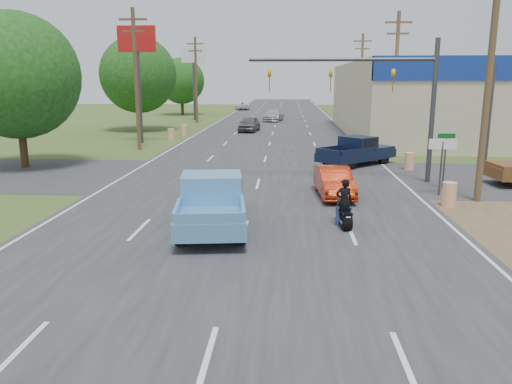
# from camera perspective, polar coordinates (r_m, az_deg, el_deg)

# --- Properties ---
(ground) EXTENTS (200.00, 200.00, 0.00)m
(ground) POSITION_cam_1_polar(r_m,az_deg,el_deg) (9.65, -5.69, -18.71)
(ground) COLOR #3D5120
(ground) RESTS_ON ground
(main_road) EXTENTS (15.00, 180.00, 0.02)m
(main_road) POSITION_cam_1_polar(r_m,az_deg,el_deg) (48.41, 1.91, 6.69)
(main_road) COLOR #2D2D30
(main_road) RESTS_ON ground
(cross_road) EXTENTS (120.00, 10.00, 0.02)m
(cross_road) POSITION_cam_1_polar(r_m,az_deg,el_deg) (26.64, 0.48, 1.81)
(cross_road) COLOR #2D2D30
(cross_road) RESTS_ON ground
(utility_pole_1) EXTENTS (2.00, 0.28, 10.00)m
(utility_pole_1) POSITION_cam_1_polar(r_m,az_deg,el_deg) (22.62, 25.13, 12.25)
(utility_pole_1) COLOR #4C3823
(utility_pole_1) RESTS_ON ground
(utility_pole_2) EXTENTS (2.00, 0.28, 10.00)m
(utility_pole_2) POSITION_cam_1_polar(r_m,az_deg,el_deg) (39.95, 15.65, 12.62)
(utility_pole_2) COLOR #4C3823
(utility_pole_2) RESTS_ON ground
(utility_pole_3) EXTENTS (2.00, 0.28, 10.00)m
(utility_pole_3) POSITION_cam_1_polar(r_m,az_deg,el_deg) (57.70, 11.94, 12.67)
(utility_pole_3) COLOR #4C3823
(utility_pole_3) RESTS_ON ground
(utility_pole_5) EXTENTS (2.00, 0.28, 10.00)m
(utility_pole_5) POSITION_cam_1_polar(r_m,az_deg,el_deg) (37.74, -13.57, 12.75)
(utility_pole_5) COLOR #4C3823
(utility_pole_5) RESTS_ON ground
(utility_pole_6) EXTENTS (2.00, 0.28, 10.00)m
(utility_pole_6) POSITION_cam_1_polar(r_m,az_deg,el_deg) (61.11, -6.87, 12.83)
(utility_pole_6) COLOR #4C3823
(utility_pole_6) RESTS_ON ground
(tree_0) EXTENTS (7.14, 7.14, 8.84)m
(tree_0) POSITION_cam_1_polar(r_m,az_deg,el_deg) (32.08, -25.73, 11.87)
(tree_0) COLOR #422D19
(tree_0) RESTS_ON ground
(tree_1) EXTENTS (7.56, 7.56, 9.36)m
(tree_1) POSITION_cam_1_polar(r_m,az_deg,el_deg) (52.30, -13.33, 12.92)
(tree_1) COLOR #422D19
(tree_1) RESTS_ON ground
(tree_2) EXTENTS (6.72, 6.72, 8.32)m
(tree_2) POSITION_cam_1_polar(r_m,az_deg,el_deg) (75.75, -8.51, 12.45)
(tree_2) COLOR #422D19
(tree_2) RESTS_ON ground
(tree_5) EXTENTS (7.98, 7.98, 9.88)m
(tree_5) POSITION_cam_1_polar(r_m,az_deg,el_deg) (107.02, 19.55, 12.39)
(tree_5) COLOR #422D19
(tree_5) RESTS_ON ground
(tree_6) EXTENTS (8.82, 8.82, 10.92)m
(tree_6) POSITION_cam_1_polar(r_m,az_deg,el_deg) (107.82, -13.71, 13.08)
(tree_6) COLOR #422D19
(tree_6) RESTS_ON ground
(barrel_0) EXTENTS (0.56, 0.56, 1.00)m
(barrel_0) POSITION_cam_1_polar(r_m,az_deg,el_deg) (21.65, 21.20, -0.26)
(barrel_0) COLOR orange
(barrel_0) RESTS_ON ground
(barrel_1) EXTENTS (0.56, 0.56, 1.00)m
(barrel_1) POSITION_cam_1_polar(r_m,az_deg,el_deg) (29.81, 17.12, 3.37)
(barrel_1) COLOR orange
(barrel_1) RESTS_ON ground
(barrel_2) EXTENTS (0.56, 0.56, 1.00)m
(barrel_2) POSITION_cam_1_polar(r_m,az_deg,el_deg) (43.51, -9.67, 6.50)
(barrel_2) COLOR orange
(barrel_2) RESTS_ON ground
(barrel_3) EXTENTS (0.56, 0.56, 1.00)m
(barrel_3) POSITION_cam_1_polar(r_m,az_deg,el_deg) (47.33, -8.21, 7.03)
(barrel_3) COLOR orange
(barrel_3) RESTS_ON ground
(pole_sign_left_near) EXTENTS (3.00, 0.35, 9.20)m
(pole_sign_left_near) POSITION_cam_1_polar(r_m,az_deg,el_deg) (41.91, -13.41, 15.25)
(pole_sign_left_near) COLOR #3F3F44
(pole_sign_left_near) RESTS_ON ground
(pole_sign_left_far) EXTENTS (3.00, 0.35, 9.20)m
(pole_sign_left_far) POSITION_cam_1_polar(r_m,az_deg,el_deg) (65.26, -7.16, 14.43)
(pole_sign_left_far) COLOR #3F3F44
(pole_sign_left_far) RESTS_ON ground
(lane_sign) EXTENTS (1.20, 0.08, 2.52)m
(lane_sign) POSITION_cam_1_polar(r_m,az_deg,el_deg) (23.35, 20.50, 4.18)
(lane_sign) COLOR #3F3F44
(lane_sign) RESTS_ON ground
(street_name_sign) EXTENTS (0.80, 0.08, 2.61)m
(street_name_sign) POSITION_cam_1_polar(r_m,az_deg,el_deg) (24.99, 20.79, 3.98)
(street_name_sign) COLOR #3F3F44
(street_name_sign) RESTS_ON ground
(signal_mast) EXTENTS (9.12, 0.40, 7.00)m
(signal_mast) POSITION_cam_1_polar(r_m,az_deg,el_deg) (25.51, 13.83, 11.81)
(signal_mast) COLOR #3F3F44
(signal_mast) RESTS_ON ground
(red_convertible) EXTENTS (1.66, 4.01, 1.29)m
(red_convertible) POSITION_cam_1_polar(r_m,az_deg,el_deg) (22.15, 8.92, 1.11)
(red_convertible) COLOR #A42107
(red_convertible) RESTS_ON ground
(motorcycle) EXTENTS (0.59, 1.92, 0.97)m
(motorcycle) POSITION_cam_1_polar(r_m,az_deg,el_deg) (17.70, 10.00, -2.56)
(motorcycle) COLOR black
(motorcycle) RESTS_ON ground
(rider) EXTENTS (0.62, 0.44, 1.60)m
(rider) POSITION_cam_1_polar(r_m,az_deg,el_deg) (17.64, 10.02, -1.37)
(rider) COLOR black
(rider) RESTS_ON ground
(blue_pickup) EXTENTS (2.88, 5.94, 1.90)m
(blue_pickup) POSITION_cam_1_polar(r_m,az_deg,el_deg) (17.30, -5.07, -0.97)
(blue_pickup) COLOR black
(blue_pickup) RESTS_ON ground
(navy_pickup) EXTENTS (5.18, 5.04, 1.73)m
(navy_pickup) POSITION_cam_1_polar(r_m,az_deg,el_deg) (30.81, 11.57, 4.66)
(navy_pickup) COLOR black
(navy_pickup) RESTS_ON ground
(distant_car_grey) EXTENTS (2.20, 4.52, 1.48)m
(distant_car_grey) POSITION_cam_1_polar(r_m,az_deg,el_deg) (50.28, -0.77, 7.76)
(distant_car_grey) COLOR #515054
(distant_car_grey) RESTS_ON ground
(distant_car_silver) EXTENTS (2.92, 5.48, 1.51)m
(distant_car_silver) POSITION_cam_1_polar(r_m,az_deg,el_deg) (63.45, 2.00, 8.78)
(distant_car_silver) COLOR #B4B4B9
(distant_car_silver) RESTS_ON ground
(distant_car_white) EXTENTS (2.99, 5.23, 1.38)m
(distant_car_white) POSITION_cam_1_polar(r_m,az_deg,el_deg) (88.20, -1.59, 9.82)
(distant_car_white) COLOR silver
(distant_car_white) RESTS_ON ground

